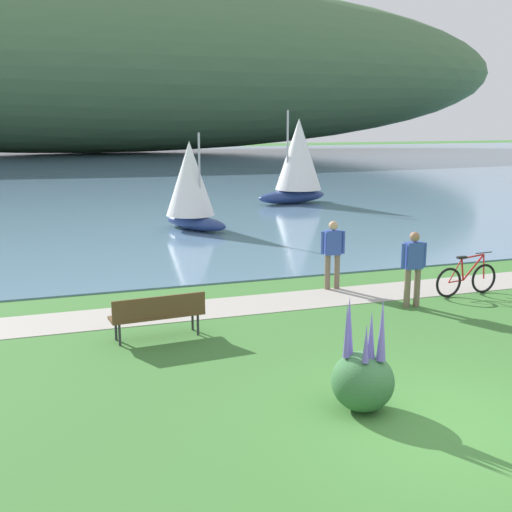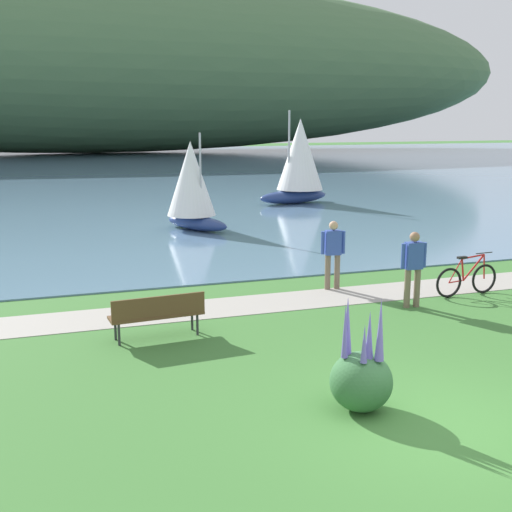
# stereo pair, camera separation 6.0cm
# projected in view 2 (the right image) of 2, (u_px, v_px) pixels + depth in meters

# --- Properties ---
(ground_plane) EXTENTS (200.00, 200.00, 0.00)m
(ground_plane) POSITION_uv_depth(u_px,v_px,m) (445.00, 427.00, 8.96)
(ground_plane) COLOR #3D7533
(bay_water) EXTENTS (180.00, 80.00, 0.04)m
(bay_water) POSITION_uv_depth(u_px,v_px,m) (100.00, 170.00, 54.07)
(bay_water) COLOR #5B7F9E
(bay_water) RESTS_ON ground
(distant_hillside) EXTENTS (111.78, 28.00, 21.03)m
(distant_hillside) POSITION_uv_depth(u_px,v_px,m) (93.00, 64.00, 78.09)
(distant_hillside) COLOR #4C7047
(distant_hillside) RESTS_ON bay_water
(shoreline_path) EXTENTS (60.00, 1.50, 0.01)m
(shoreline_path) POSITION_uv_depth(u_px,v_px,m) (278.00, 302.00, 15.06)
(shoreline_path) COLOR #A39E93
(shoreline_path) RESTS_ON ground
(park_bench_near_camera) EXTENTS (1.83, 0.62, 0.88)m
(park_bench_near_camera) POSITION_uv_depth(u_px,v_px,m) (157.00, 313.00, 12.47)
(park_bench_near_camera) COLOR brown
(park_bench_near_camera) RESTS_ON ground
(bicycle_leaning_near_bench) EXTENTS (1.77, 0.19, 1.01)m
(bicycle_leaning_near_bench) POSITION_uv_depth(u_px,v_px,m) (467.00, 279.00, 15.58)
(bicycle_leaning_near_bench) COLOR black
(bicycle_leaning_near_bench) RESTS_ON ground
(person_at_shoreline) EXTENTS (0.60, 0.28, 1.71)m
(person_at_shoreline) POSITION_uv_depth(u_px,v_px,m) (333.00, 251.00, 16.01)
(person_at_shoreline) COLOR #72604C
(person_at_shoreline) RESTS_ON ground
(person_on_the_grass) EXTENTS (0.61, 0.24, 1.71)m
(person_on_the_grass) POSITION_uv_depth(u_px,v_px,m) (413.00, 264.00, 14.49)
(person_on_the_grass) COLOR #72604C
(person_on_the_grass) RESTS_ON ground
(echium_bush_beside_closest) EXTENTS (0.91, 0.91, 1.73)m
(echium_bush_beside_closest) POSITION_uv_depth(u_px,v_px,m) (361.00, 378.00, 9.40)
(echium_bush_beside_closest) COLOR #386B3D
(echium_bush_beside_closest) RESTS_ON ground
(sailboat_nearest_to_shore) EXTENTS (2.50, 3.10, 3.61)m
(sailboat_nearest_to_shore) POSITION_uv_depth(u_px,v_px,m) (192.00, 184.00, 24.42)
(sailboat_nearest_to_shore) COLOR navy
(sailboat_nearest_to_shore) RESTS_ON bay_water
(sailboat_mid_bay) EXTENTS (3.98, 2.72, 4.51)m
(sailboat_mid_bay) POSITION_uv_depth(u_px,v_px,m) (299.00, 160.00, 32.08)
(sailboat_mid_bay) COLOR navy
(sailboat_mid_bay) RESTS_ON bay_water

